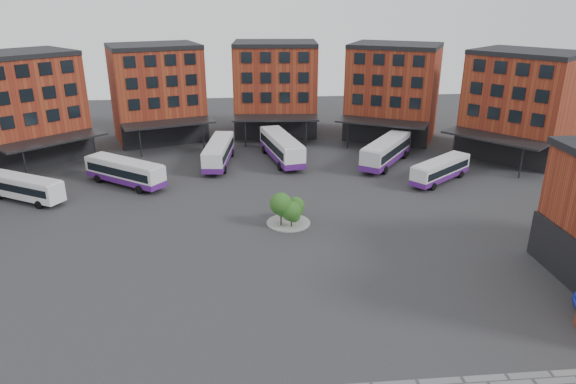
{
  "coord_description": "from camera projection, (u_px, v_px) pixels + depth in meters",
  "views": [
    {
      "loc": [
        -2.33,
        -34.8,
        21.55
      ],
      "look_at": [
        1.81,
        10.41,
        4.0
      ],
      "focal_mm": 32.0,
      "sensor_mm": 36.0,
      "label": 1
    }
  ],
  "objects": [
    {
      "name": "main_building",
      "position": [
        224.0,
        102.0,
        72.81
      ],
      "size": [
        94.14,
        42.48,
        14.6
      ],
      "color": "maroon",
      "rests_on": "ground"
    },
    {
      "name": "bus_e",
      "position": [
        386.0,
        151.0,
        68.8
      ],
      "size": [
        9.37,
        11.55,
        3.44
      ],
      "rotation": [
        0.0,
        0.0,
        -0.62
      ],
      "color": "silver",
      "rests_on": "ground"
    },
    {
      "name": "bus_a",
      "position": [
        24.0,
        187.0,
        56.7
      ],
      "size": [
        9.68,
        6.81,
        2.79
      ],
      "rotation": [
        0.0,
        0.0,
        1.05
      ],
      "color": "white",
      "rests_on": "ground"
    },
    {
      "name": "bus_d",
      "position": [
        281.0,
        147.0,
        70.35
      ],
      "size": [
        5.44,
        12.89,
        3.54
      ],
      "rotation": [
        0.0,
        0.0,
        0.21
      ],
      "color": "white",
      "rests_on": "ground"
    },
    {
      "name": "bus_b",
      "position": [
        125.0,
        172.0,
        61.38
      ],
      "size": [
        10.46,
        8.67,
        3.13
      ],
      "rotation": [
        0.0,
        0.0,
        0.93
      ],
      "color": "silver",
      "rests_on": "ground"
    },
    {
      "name": "ground",
      "position": [
        277.0,
        288.0,
        40.29
      ],
      "size": [
        160.0,
        160.0,
        0.0
      ],
      "primitive_type": "plane",
      "color": "#28282B",
      "rests_on": "ground"
    },
    {
      "name": "tree_island",
      "position": [
        288.0,
        209.0,
        50.53
      ],
      "size": [
        4.4,
        4.4,
        3.5
      ],
      "color": "gray",
      "rests_on": "ground"
    },
    {
      "name": "bus_f",
      "position": [
        440.0,
        170.0,
        62.59
      ],
      "size": [
        9.25,
        7.98,
        2.81
      ],
      "rotation": [
        0.0,
        0.0,
        -0.9
      ],
      "color": "silver",
      "rests_on": "ground"
    },
    {
      "name": "bus_c",
      "position": [
        219.0,
        152.0,
        68.78
      ],
      "size": [
        4.01,
        11.77,
        3.25
      ],
      "rotation": [
        0.0,
        0.0,
        -0.12
      ],
      "color": "white",
      "rests_on": "ground"
    }
  ]
}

